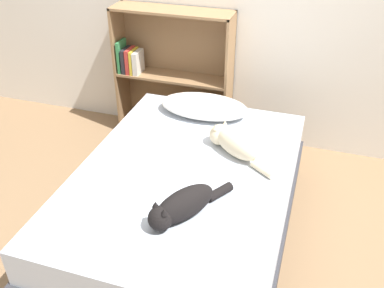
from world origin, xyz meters
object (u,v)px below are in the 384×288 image
pillow (204,106)px  cat_light (233,142)px  bookshelf (171,73)px  bed (185,203)px  cat_dark (182,206)px

pillow → cat_light: cat_light is taller
pillow → bookshelf: (-0.44, 0.50, 0.00)m
bed → bookshelf: 1.35m
bed → pillow: bearing=97.3°
bed → cat_light: bearing=50.5°
pillow → cat_dark: 1.12m
bed → bookshelf: bookshelf is taller
pillow → bookshelf: size_ratio=0.58×
cat_light → bookshelf: 1.19m
pillow → bookshelf: bookshelf is taller
cat_dark → bookshelf: bearing=-126.1°
bed → cat_dark: (0.12, -0.40, 0.33)m
bed → pillow: pillow is taller
pillow → cat_light: 0.54m
bookshelf → cat_light: bearing=-51.1°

